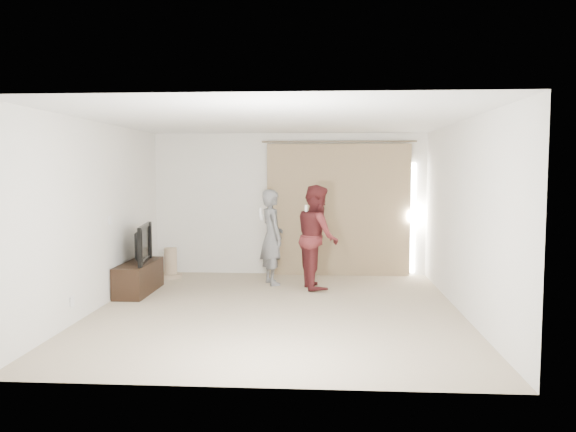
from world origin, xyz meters
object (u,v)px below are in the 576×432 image
Objects in this scene: person_woman at (317,237)px; tv at (138,244)px; tv_console at (139,278)px; person_man at (272,237)px.

tv is at bearing -168.96° from person_woman.
tv_console is 2.25m from person_man.
person_woman is (2.80, 0.55, 0.07)m from tv.
tv is 2.85m from person_woman.
tv is 0.61× the size of person_woman.
person_woman reaches higher than tv.
tv is at bearing 0.00° from tv_console.
person_woman is at bearing -18.48° from person_man.
person_woman reaches higher than tv_console.
tv is (0.00, 0.00, 0.54)m from tv_console.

